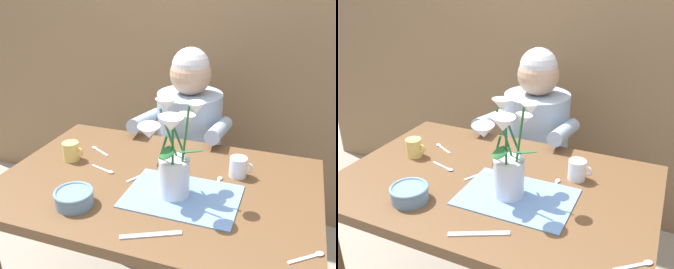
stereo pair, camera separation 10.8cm
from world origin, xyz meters
TOP-DOWN VIEW (x-y plane):
  - wood_panel_backdrop at (0.00, 1.05)m, footprint 4.00×0.10m
  - dining_table at (0.00, 0.00)m, footprint 1.20×0.80m
  - seated_person at (-0.06, 0.62)m, footprint 0.45×0.47m
  - striped_placemat at (0.12, -0.07)m, footprint 0.40×0.28m
  - flower_vase at (0.09, -0.07)m, footprint 0.23×0.26m
  - ceramic_bowl at (-0.21, -0.24)m, footprint 0.14×0.14m
  - dinner_knife at (0.10, -0.30)m, footprint 0.18×0.10m
  - ceramic_mug at (-0.40, 0.05)m, footprint 0.09×0.07m
  - tea_cup at (0.28, 0.15)m, footprint 0.09×0.07m
  - spoon_0 at (-0.35, 0.16)m, footprint 0.11×0.07m
  - spoon_1 at (-0.22, 0.01)m, footprint 0.12×0.05m
  - spoon_2 at (0.56, -0.23)m, footprint 0.10×0.09m
  - spoon_3 at (0.22, 0.07)m, footprint 0.02×0.12m
  - spoon_4 at (-0.07, 0.03)m, footprint 0.07×0.11m

SIDE VIEW (x-z plane):
  - seated_person at x=-0.06m, z-range 0.00..1.13m
  - dining_table at x=0.00m, z-range 0.27..1.01m
  - striped_placemat at x=0.12m, z-range 0.74..0.74m
  - dinner_knife at x=0.10m, z-range 0.74..0.74m
  - spoon_0 at x=-0.35m, z-range 0.74..0.75m
  - spoon_1 at x=-0.22m, z-range 0.74..0.75m
  - spoon_2 at x=0.56m, z-range 0.74..0.75m
  - spoon_3 at x=0.22m, z-range 0.74..0.75m
  - spoon_4 at x=-0.07m, z-range 0.74..0.75m
  - ceramic_bowl at x=-0.21m, z-range 0.74..0.80m
  - ceramic_mug at x=-0.40m, z-range 0.74..0.82m
  - tea_cup at x=0.28m, z-range 0.74..0.82m
  - flower_vase at x=0.09m, z-range 0.72..1.08m
  - wood_panel_backdrop at x=0.00m, z-range 0.00..2.50m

